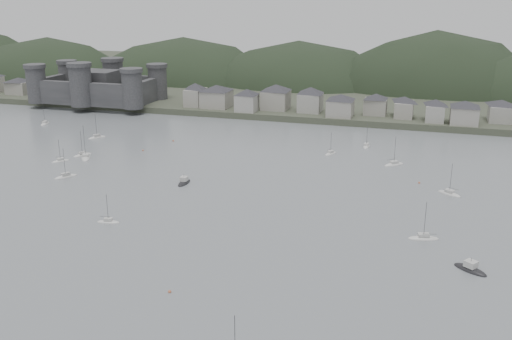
% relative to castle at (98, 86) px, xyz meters
% --- Properties ---
extents(ground, '(900.00, 900.00, 0.00)m').
position_rel_castle_xyz_m(ground, '(120.00, -179.80, -10.96)').
color(ground, slate).
rests_on(ground, ground).
extents(far_shore_land, '(900.00, 250.00, 3.00)m').
position_rel_castle_xyz_m(far_shore_land, '(120.00, 115.20, -9.46)').
color(far_shore_land, '#383D2D').
rests_on(far_shore_land, ground).
extents(forested_ridge, '(851.55, 103.94, 102.57)m').
position_rel_castle_xyz_m(forested_ridge, '(124.83, 89.60, -22.25)').
color(forested_ridge, black).
rests_on(forested_ridge, ground).
extents(castle, '(66.00, 43.00, 20.00)m').
position_rel_castle_xyz_m(castle, '(0.00, 0.00, 0.00)').
color(castle, '#323234').
rests_on(castle, far_shore_land).
extents(waterfront_town, '(451.48, 28.46, 12.92)m').
position_rel_castle_xyz_m(waterfront_town, '(170.59, 3.54, -2.30)').
color(waterfront_town, gray).
rests_on(waterfront_town, far_shore_land).
extents(moored_fleet, '(257.10, 154.74, 13.36)m').
position_rel_castle_xyz_m(moored_fleet, '(127.99, -109.74, -10.79)').
color(moored_fleet, silver).
rests_on(moored_fleet, ground).
extents(motor_launch_near, '(8.28, 7.06, 3.93)m').
position_rel_castle_xyz_m(motor_launch_near, '(181.76, -144.34, -10.67)').
color(motor_launch_near, black).
rests_on(motor_launch_near, ground).
extents(motor_launch_far, '(2.93, 7.82, 3.86)m').
position_rel_castle_xyz_m(motor_launch_far, '(96.40, -106.89, -10.67)').
color(motor_launch_far, black).
rests_on(motor_launch_far, ground).
extents(mooring_buoys, '(157.78, 115.58, 0.70)m').
position_rel_castle_xyz_m(mooring_buoys, '(114.89, -107.16, -10.81)').
color(mooring_buoys, '#BB623E').
rests_on(mooring_buoys, ground).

